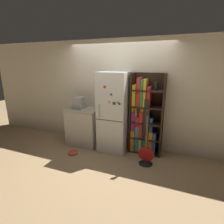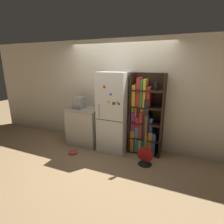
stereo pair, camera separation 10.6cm
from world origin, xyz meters
TOP-DOWN VIEW (x-y plane):
  - ground_plane at (0.00, 0.00)m, footprint 16.00×16.00m
  - wall_back at (0.00, 0.47)m, footprint 8.00×0.05m
  - refrigerator at (-0.00, 0.14)m, footprint 0.66×0.65m
  - bookshelf at (0.68, 0.28)m, footprint 0.73×0.37m
  - kitchen_counter at (-0.83, 0.15)m, footprint 0.81×0.63m
  - espresso_machine at (-0.95, 0.12)m, footprint 0.26×0.28m
  - guitar at (0.86, -0.26)m, footprint 0.33×0.29m
  - pet_bowl at (-0.80, -0.46)m, footprint 0.22×0.22m

SIDE VIEW (x-z plane):
  - ground_plane at x=0.00m, z-range 0.00..0.00m
  - pet_bowl at x=-0.80m, z-range 0.00..0.05m
  - guitar at x=0.86m, z-range -0.43..0.77m
  - kitchen_counter at x=-0.83m, z-range 0.00..0.94m
  - bookshelf at x=0.68m, z-range -0.13..1.72m
  - refrigerator at x=0.00m, z-range 0.00..1.86m
  - espresso_machine at x=-0.95m, z-range 0.94..1.23m
  - wall_back at x=0.00m, z-range 0.00..2.60m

